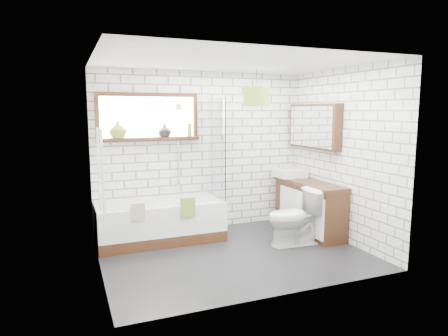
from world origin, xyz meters
name	(u,v)px	position (x,y,z in m)	size (l,w,h in m)	color
floor	(234,254)	(0.00, 0.00, -0.01)	(3.40, 2.60, 0.01)	black
ceiling	(235,61)	(0.00, 0.00, 2.50)	(3.40, 2.60, 0.01)	white
wall_back	(202,152)	(0.00, 1.30, 1.25)	(3.40, 0.01, 2.50)	white
wall_front	(286,176)	(0.00, -1.30, 1.25)	(3.40, 0.01, 2.50)	white
wall_left	(96,168)	(-1.70, 0.00, 1.25)	(0.01, 2.60, 2.50)	white
wall_right	(342,156)	(1.70, 0.00, 1.25)	(0.01, 2.60, 2.50)	white
window	(148,117)	(-0.85, 1.26, 1.80)	(1.52, 0.16, 0.68)	#32190D
towel_radiator	(101,172)	(-1.66, 0.00, 1.20)	(0.06, 0.52, 1.00)	white
mirror_cabinet	(314,126)	(1.62, 0.60, 1.65)	(0.16, 1.20, 0.70)	#32190D
shower_riser	(178,146)	(-0.40, 1.26, 1.35)	(0.02, 0.02, 1.30)	silver
bathtub	(160,221)	(-0.79, 0.90, 0.29)	(1.80, 0.80, 0.58)	white
shower_screen	(216,148)	(0.09, 0.90, 1.33)	(0.02, 0.72, 1.50)	white
towel_green	(188,207)	(-0.48, 0.50, 0.56)	(0.20, 0.06, 0.28)	olive
towel_beige	(138,212)	(-1.17, 0.50, 0.56)	(0.18, 0.05, 0.24)	tan
vanity	(309,207)	(1.47, 0.45, 0.40)	(0.45, 1.41, 0.81)	#32190D
basin	(290,173)	(1.41, 0.95, 0.87)	(0.46, 0.40, 0.13)	white
tap	(298,169)	(1.57, 0.95, 0.93)	(0.03, 0.03, 0.16)	silver
toilet	(295,217)	(0.95, 0.02, 0.40)	(0.79, 0.45, 0.81)	white
vase_olive	(118,131)	(-1.30, 1.23, 1.61)	(0.25, 0.25, 0.26)	olive
vase_dark	(165,131)	(-0.62, 1.23, 1.58)	(0.20, 0.20, 0.21)	black
bottle	(189,131)	(-0.23, 1.23, 1.58)	(0.06, 0.06, 0.20)	olive
pendant	(256,96)	(0.61, 0.61, 2.10)	(0.38, 0.38, 0.28)	olive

